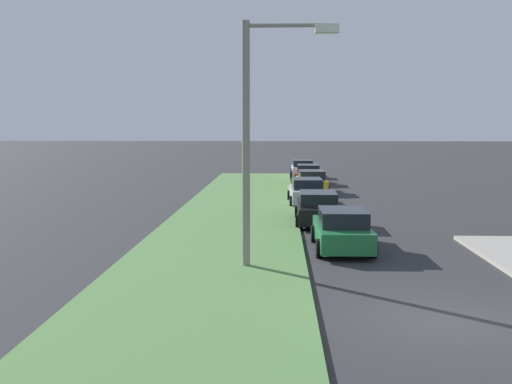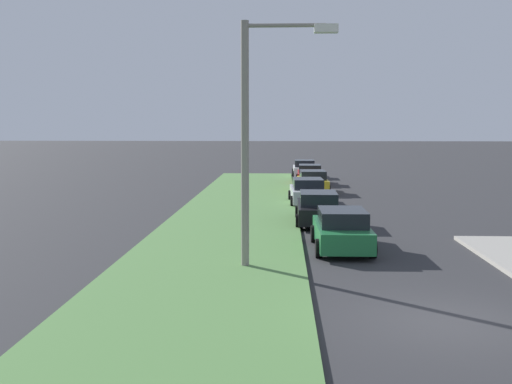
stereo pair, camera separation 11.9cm
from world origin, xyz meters
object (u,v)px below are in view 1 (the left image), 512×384
(parked_car_red, at_px, (308,175))
(streetlight, at_px, (258,126))
(parked_car_white, at_px, (303,169))
(parked_car_black, at_px, (318,208))
(parked_car_green, at_px, (342,230))
(parked_car_yellow, at_px, (311,182))
(parked_car_silver, at_px, (307,192))

(parked_car_red, height_order, streetlight, streetlight)
(parked_car_white, bearing_deg, parked_car_black, 179.29)
(parked_car_black, xyz_separation_m, parked_car_red, (18.33, -0.43, 0.00))
(parked_car_green, height_order, parked_car_red, same)
(parked_car_green, xyz_separation_m, parked_car_yellow, (18.08, 0.15, 0.00))
(parked_car_yellow, bearing_deg, parked_car_black, 176.57)
(parked_car_yellow, distance_m, streetlight, 21.56)
(parked_car_green, xyz_separation_m, parked_car_red, (23.85, 0.09, 0.00))
(parked_car_black, height_order, parked_car_red, same)
(parked_car_silver, relative_size, streetlight, 0.58)
(parked_car_green, relative_size, parked_car_yellow, 0.99)
(parked_car_black, relative_size, parked_car_white, 1.00)
(parked_car_silver, relative_size, parked_car_white, 1.01)
(parked_car_green, height_order, parked_car_black, same)
(streetlight, bearing_deg, parked_car_green, -44.20)
(parked_car_silver, bearing_deg, streetlight, 169.98)
(parked_car_white, distance_m, streetlight, 32.98)
(parked_car_yellow, bearing_deg, parked_car_green, 178.72)
(parked_car_green, bearing_deg, parked_car_yellow, -0.09)
(parked_car_black, bearing_deg, parked_car_yellow, -0.87)
(parked_car_silver, xyz_separation_m, parked_car_white, (17.47, -0.42, 0.00))
(parked_car_black, distance_m, parked_car_red, 18.33)
(parked_car_silver, bearing_deg, parked_car_red, -4.94)
(parked_car_red, bearing_deg, parked_car_yellow, -179.12)
(parked_car_black, bearing_deg, parked_car_green, -173.87)
(parked_car_black, relative_size, parked_car_yellow, 0.99)
(parked_car_black, bearing_deg, parked_car_red, -0.55)
(parked_car_black, height_order, parked_car_yellow, same)
(streetlight, bearing_deg, parked_car_black, -15.65)
(parked_car_red, xyz_separation_m, parked_car_white, (5.84, 0.20, 0.00))
(parked_car_white, bearing_deg, parked_car_yellow, -179.49)
(parked_car_black, relative_size, parked_car_silver, 0.99)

